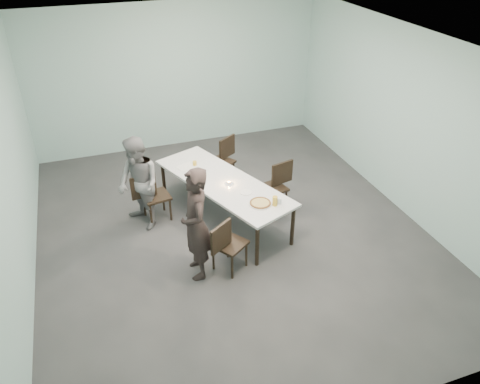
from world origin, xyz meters
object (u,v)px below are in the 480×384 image
object	(u,v)px
pizza	(260,203)
tealight	(229,183)
chair_far_left	(151,194)
chair_near_left	(226,243)
table	(223,184)
beer_glass	(275,201)
water_tumbler	(279,201)
diner_far	(139,184)
chair_far_right	(224,157)
chair_near_right	(277,183)
side_plate	(246,192)
diner_near	(196,224)
amber_tumbler	(195,163)

from	to	relation	value
pizza	tealight	distance (m)	0.75
chair_far_left	chair_near_left	bearing A→B (deg)	-74.14
table	chair_far_left	bearing A→B (deg)	159.98
beer_glass	water_tumbler	world-z (taller)	beer_glass
chair_far_left	beer_glass	xyz separation A→B (m)	(1.62, -1.33, 0.32)
diner_far	pizza	world-z (taller)	diner_far
chair_near_left	chair_far_right	size ratio (longest dim) A/B	1.00
chair_near_right	pizza	bearing A→B (deg)	39.89
chair_near_left	side_plate	xyz separation A→B (m)	(0.57, 0.79, 0.25)
chair_far_right	side_plate	world-z (taller)	chair_far_right
chair_near_right	diner_near	size ratio (longest dim) A/B	0.52
chair_near_left	chair_far_left	size ratio (longest dim) A/B	1.00
diner_near	chair_near_left	bearing A→B (deg)	78.83
diner_near	beer_glass	distance (m)	1.27
diner_near	pizza	size ratio (longest dim) A/B	4.96
beer_glass	chair_far_left	bearing A→B (deg)	140.59
pizza	table	bearing A→B (deg)	111.11
table	diner_far	distance (m)	1.34
chair_far_left	side_plate	world-z (taller)	chair_far_left
water_tumbler	tealight	size ratio (longest dim) A/B	1.61
chair_far_left	water_tumbler	world-z (taller)	chair_far_left
water_tumbler	tealight	world-z (taller)	water_tumbler
chair_far_left	side_plate	xyz separation A→B (m)	(1.34, -0.86, 0.25)
chair_far_left	side_plate	distance (m)	1.61
tealight	chair_near_right	bearing A→B (deg)	9.89
water_tumbler	diner_near	bearing A→B (deg)	-169.46
table	water_tumbler	distance (m)	1.07
diner_near	water_tumbler	bearing A→B (deg)	103.20
chair_near_left	pizza	distance (m)	0.83
diner_near	beer_glass	bearing A→B (deg)	102.25
chair_far_left	diner_near	world-z (taller)	diner_near
chair_near_right	water_tumbler	size ratio (longest dim) A/B	9.67
chair_near_right	water_tumbler	bearing A→B (deg)	54.63
chair_far_left	chair_far_right	size ratio (longest dim) A/B	1.00
diner_far	beer_glass	size ratio (longest dim) A/B	10.37
chair_near_right	diner_far	xyz separation A→B (m)	(-2.26, 0.27, 0.28)
chair_near_right	diner_near	world-z (taller)	diner_near
chair_far_left	amber_tumbler	distance (m)	0.91
chair_near_left	chair_far_right	xyz separation A→B (m)	(0.75, 2.48, 0.00)
chair_far_left	tealight	bearing A→B (deg)	-33.24
table	chair_far_right	size ratio (longest dim) A/B	3.16
chair_near_left	beer_glass	world-z (taller)	beer_glass
table	chair_far_left	distance (m)	1.20
chair_near_right	diner_near	bearing A→B (deg)	21.14
chair_near_right	amber_tumbler	xyz separation A→B (m)	(-1.26, 0.63, 0.29)
table	chair_near_right	world-z (taller)	chair_near_right
table	amber_tumbler	xyz separation A→B (m)	(-0.29, 0.66, 0.10)
table	amber_tumbler	size ratio (longest dim) A/B	34.36
side_plate	diner_far	bearing A→B (deg)	153.44
pizza	amber_tumbler	world-z (taller)	amber_tumbler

